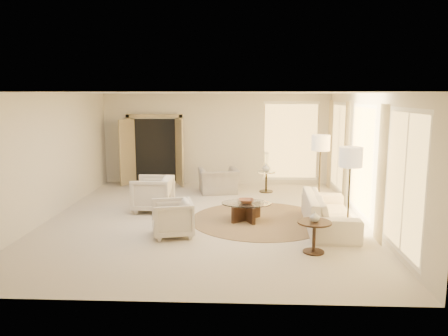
{
  "coord_description": "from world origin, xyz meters",
  "views": [
    {
      "loc": [
        0.83,
        -9.47,
        2.76
      ],
      "look_at": [
        0.4,
        0.4,
        1.1
      ],
      "focal_mm": 35.0,
      "sensor_mm": 36.0,
      "label": 1
    }
  ],
  "objects_px": {
    "armchair_left": "(153,192)",
    "sofa": "(329,211)",
    "side_vase": "(266,167)",
    "floor_lamp_near": "(321,146)",
    "floor_lamp_far": "(351,161)",
    "end_vase": "(315,217)",
    "side_table": "(266,180)",
    "bowl": "(246,201)",
    "accent_chair": "(218,177)",
    "coffee_table": "(246,209)",
    "end_table": "(314,231)",
    "armchair_right": "(172,217)"
  },
  "relations": [
    {
      "from": "bowl",
      "to": "side_vase",
      "type": "bearing_deg",
      "value": 78.61
    },
    {
      "from": "end_table",
      "to": "side_table",
      "type": "height_order",
      "value": "side_table"
    },
    {
      "from": "armchair_left",
      "to": "floor_lamp_near",
      "type": "height_order",
      "value": "floor_lamp_near"
    },
    {
      "from": "side_table",
      "to": "side_vase",
      "type": "distance_m",
      "value": 0.35
    },
    {
      "from": "armchair_left",
      "to": "side_table",
      "type": "relative_size",
      "value": 1.54
    },
    {
      "from": "accent_chair",
      "to": "floor_lamp_far",
      "type": "xyz_separation_m",
      "value": [
        2.7,
        -4.0,
        1.07
      ]
    },
    {
      "from": "coffee_table",
      "to": "bowl",
      "type": "relative_size",
      "value": 3.78
    },
    {
      "from": "floor_lamp_near",
      "to": "floor_lamp_far",
      "type": "relative_size",
      "value": 1.01
    },
    {
      "from": "end_table",
      "to": "side_vase",
      "type": "bearing_deg",
      "value": 96.89
    },
    {
      "from": "side_vase",
      "to": "side_table",
      "type": "bearing_deg",
      "value": 180.0
    },
    {
      "from": "floor_lamp_near",
      "to": "side_table",
      "type": "bearing_deg",
      "value": 122.54
    },
    {
      "from": "armchair_right",
      "to": "accent_chair",
      "type": "distance_m",
      "value": 3.93
    },
    {
      "from": "armchair_left",
      "to": "floor_lamp_far",
      "type": "distance_m",
      "value": 4.74
    },
    {
      "from": "end_vase",
      "to": "accent_chair",
      "type": "bearing_deg",
      "value": 112.61
    },
    {
      "from": "side_table",
      "to": "floor_lamp_far",
      "type": "bearing_deg",
      "value": -72.34
    },
    {
      "from": "armchair_left",
      "to": "end_table",
      "type": "height_order",
      "value": "armchair_left"
    },
    {
      "from": "side_vase",
      "to": "floor_lamp_near",
      "type": "bearing_deg",
      "value": -57.46
    },
    {
      "from": "side_table",
      "to": "floor_lamp_far",
      "type": "relative_size",
      "value": 0.33
    },
    {
      "from": "end_vase",
      "to": "side_table",
      "type": "bearing_deg",
      "value": 96.89
    },
    {
      "from": "floor_lamp_near",
      "to": "end_vase",
      "type": "xyz_separation_m",
      "value": [
        -0.59,
        -3.02,
        -0.89
      ]
    },
    {
      "from": "coffee_table",
      "to": "end_table",
      "type": "height_order",
      "value": "end_table"
    },
    {
      "from": "armchair_left",
      "to": "armchair_right",
      "type": "height_order",
      "value": "armchair_left"
    },
    {
      "from": "sofa",
      "to": "end_table",
      "type": "distance_m",
      "value": 1.6
    },
    {
      "from": "accent_chair",
      "to": "end_table",
      "type": "relative_size",
      "value": 1.78
    },
    {
      "from": "sofa",
      "to": "end_vase",
      "type": "distance_m",
      "value": 1.63
    },
    {
      "from": "armchair_right",
      "to": "accent_chair",
      "type": "xyz_separation_m",
      "value": [
        0.7,
        3.87,
        0.07
      ]
    },
    {
      "from": "coffee_table",
      "to": "floor_lamp_near",
      "type": "bearing_deg",
      "value": 31.31
    },
    {
      "from": "end_table",
      "to": "end_vase",
      "type": "bearing_deg",
      "value": 0.0
    },
    {
      "from": "armchair_left",
      "to": "floor_lamp_far",
      "type": "bearing_deg",
      "value": 65.83
    },
    {
      "from": "armchair_right",
      "to": "armchair_left",
      "type": "bearing_deg",
      "value": -172.23
    },
    {
      "from": "floor_lamp_far",
      "to": "floor_lamp_near",
      "type": "bearing_deg",
      "value": 93.66
    },
    {
      "from": "armchair_left",
      "to": "sofa",
      "type": "bearing_deg",
      "value": 74.79
    },
    {
      "from": "sofa",
      "to": "accent_chair",
      "type": "xyz_separation_m",
      "value": [
        -2.49,
        3.19,
        0.12
      ]
    },
    {
      "from": "bowl",
      "to": "end_table",
      "type": "bearing_deg",
      "value": -58.68
    },
    {
      "from": "side_table",
      "to": "bowl",
      "type": "xyz_separation_m",
      "value": [
        -0.59,
        -2.94,
        0.09
      ]
    },
    {
      "from": "sofa",
      "to": "floor_lamp_far",
      "type": "relative_size",
      "value": 1.33
    },
    {
      "from": "side_table",
      "to": "floor_lamp_near",
      "type": "xyz_separation_m",
      "value": [
        1.18,
        -1.86,
        1.19
      ]
    },
    {
      "from": "sofa",
      "to": "side_vase",
      "type": "height_order",
      "value": "side_vase"
    },
    {
      "from": "coffee_table",
      "to": "end_vase",
      "type": "bearing_deg",
      "value": -58.68
    },
    {
      "from": "accent_chair",
      "to": "end_vase",
      "type": "xyz_separation_m",
      "value": [
        1.95,
        -4.69,
        0.19
      ]
    },
    {
      "from": "sofa",
      "to": "armchair_right",
      "type": "bearing_deg",
      "value": 104.96
    },
    {
      "from": "bowl",
      "to": "side_vase",
      "type": "relative_size",
      "value": 1.39
    },
    {
      "from": "accent_chair",
      "to": "end_vase",
      "type": "relative_size",
      "value": 5.75
    },
    {
      "from": "side_table",
      "to": "bowl",
      "type": "relative_size",
      "value": 1.73
    },
    {
      "from": "end_vase",
      "to": "armchair_right",
      "type": "bearing_deg",
      "value": 162.84
    },
    {
      "from": "side_table",
      "to": "end_vase",
      "type": "distance_m",
      "value": 4.92
    },
    {
      "from": "floor_lamp_far",
      "to": "end_table",
      "type": "bearing_deg",
      "value": -137.15
    },
    {
      "from": "sofa",
      "to": "end_table",
      "type": "bearing_deg",
      "value": 163.03
    },
    {
      "from": "coffee_table",
      "to": "floor_lamp_near",
      "type": "xyz_separation_m",
      "value": [
        1.78,
        1.08,
        1.29
      ]
    },
    {
      "from": "sofa",
      "to": "coffee_table",
      "type": "relative_size",
      "value": 1.84
    }
  ]
}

